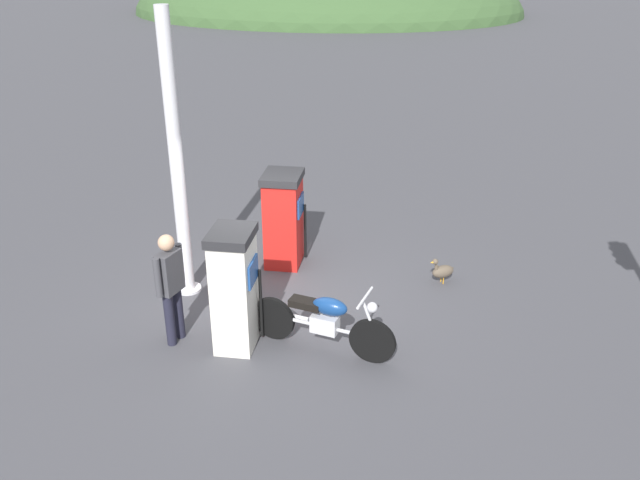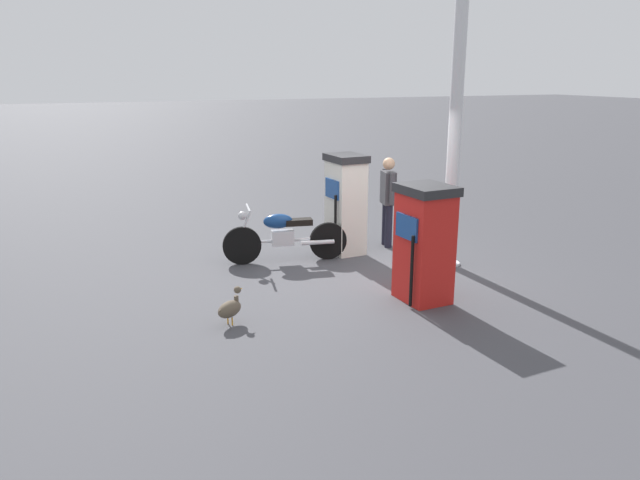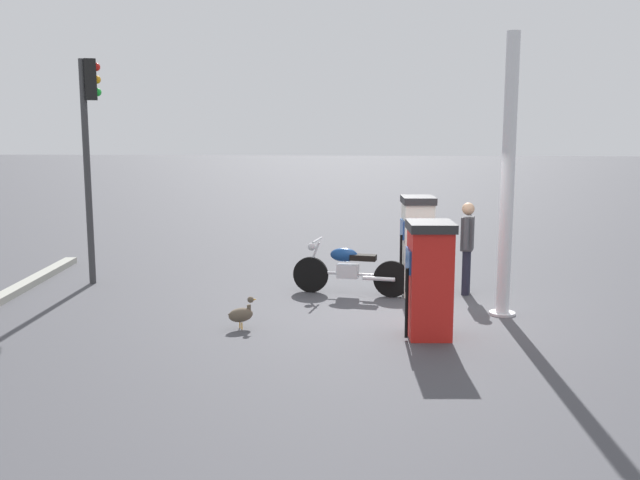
% 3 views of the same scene
% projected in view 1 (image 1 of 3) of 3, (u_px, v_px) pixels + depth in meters
% --- Properties ---
extents(ground_plane, '(120.00, 120.00, 0.00)m').
position_uv_depth(ground_plane, '(279.00, 300.00, 10.00)').
color(ground_plane, '#424247').
extents(fuel_pump_near, '(0.60, 0.74, 1.70)m').
position_uv_depth(fuel_pump_near, '(235.00, 289.00, 8.57)').
color(fuel_pump_near, silver).
rests_on(fuel_pump_near, ground).
extents(fuel_pump_far, '(0.67, 0.78, 1.60)m').
position_uv_depth(fuel_pump_far, '(283.00, 219.00, 10.81)').
color(fuel_pump_far, red).
rests_on(fuel_pump_far, ground).
extents(motorcycle_near_pump, '(2.03, 0.69, 0.95)m').
position_uv_depth(motorcycle_near_pump, '(324.00, 320.00, 8.63)').
color(motorcycle_near_pump, black).
rests_on(motorcycle_near_pump, ground).
extents(attendant_person, '(0.28, 0.58, 1.59)m').
position_uv_depth(attendant_person, '(170.00, 282.00, 8.64)').
color(attendant_person, '#1E1E2D').
rests_on(attendant_person, ground).
extents(wandering_duck, '(0.42, 0.36, 0.46)m').
position_uv_depth(wandering_duck, '(442.00, 271.00, 10.41)').
color(wandering_duck, brown).
rests_on(wandering_duck, ground).
extents(canopy_support_pole, '(0.40, 0.40, 4.25)m').
position_uv_depth(canopy_support_pole, '(177.00, 166.00, 9.43)').
color(canopy_support_pole, silver).
rests_on(canopy_support_pole, ground).
extents(distant_hill_main, '(27.39, 21.95, 7.89)m').
position_uv_depth(distant_hill_main, '(326.00, 12.00, 46.74)').
color(distant_hill_main, '#38562D').
rests_on(distant_hill_main, ground).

